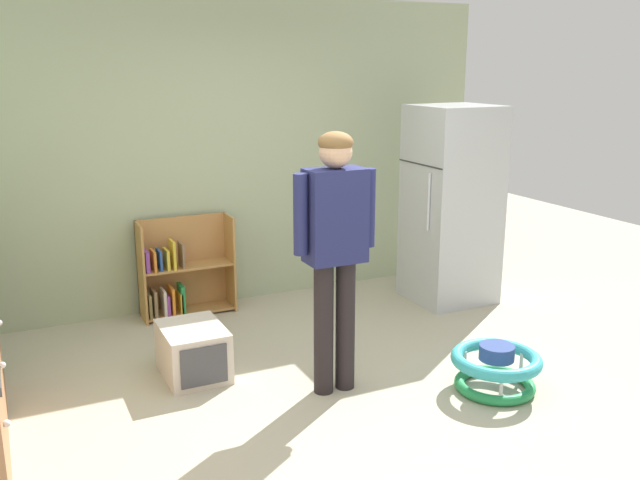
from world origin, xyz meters
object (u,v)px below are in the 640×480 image
object	(u,v)px
refrigerator	(451,205)
bookshelf	(180,274)
baby_walker	(496,368)
pet_carrier	(193,351)
standing_person	(335,239)

from	to	relation	value
refrigerator	bookshelf	size ratio (longest dim) A/B	2.09
bookshelf	baby_walker	bearing A→B (deg)	-56.88
refrigerator	bookshelf	distance (m)	2.49
bookshelf	pet_carrier	xyz separation A→B (m)	(-0.24, -1.25, -0.18)
bookshelf	refrigerator	bearing A→B (deg)	-15.82
standing_person	pet_carrier	distance (m)	1.33
refrigerator	standing_person	world-z (taller)	refrigerator
bookshelf	baby_walker	world-z (taller)	bookshelf
pet_carrier	refrigerator	bearing A→B (deg)	12.85
standing_person	bookshelf	bearing A→B (deg)	106.52
baby_walker	refrigerator	bearing A→B (deg)	64.13
refrigerator	standing_person	distance (m)	2.17
baby_walker	pet_carrier	xyz separation A→B (m)	(-1.77, 1.09, 0.02)
baby_walker	standing_person	bearing A→B (deg)	154.20
standing_person	baby_walker	xyz separation A→B (m)	(0.97, -0.47, -0.89)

